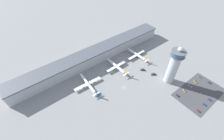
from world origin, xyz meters
name	(u,v)px	position (x,y,z in m)	size (l,w,h in m)	color
ground_plane	(124,88)	(0.00, 0.00, 0.00)	(1000.00, 1000.00, 0.00)	gray
terminal_building	(94,55)	(0.00, 70.00, 9.54)	(250.97, 25.00, 18.88)	#B2B2B7
control_tower	(174,66)	(55.91, -27.64, 27.43)	(17.20, 17.20, 55.23)	#ADB2BC
parking_lot_surface	(199,93)	(70.44, -64.82, 0.00)	(64.00, 40.00, 0.01)	#424247
airplane_gate_alpha	(88,84)	(-35.36, 31.32, 3.73)	(38.51, 42.72, 11.23)	white
airplane_gate_bravo	(117,66)	(15.02, 33.80, 4.30)	(33.83, 41.82, 12.86)	silver
airplane_gate_charlie	(137,55)	(58.26, 35.46, 4.01)	(34.78, 40.75, 11.83)	white
service_truck_catering	(153,74)	(48.44, -7.87, 0.98)	(7.30, 5.04, 2.82)	black
service_truck_fuel	(143,70)	(43.00, 7.70, 1.02)	(6.34, 6.38, 2.93)	black
service_truck_baggage	(98,94)	(-33.54, 11.52, 0.97)	(8.32, 5.01, 2.80)	black
car_yellow_taxi	(178,96)	(44.34, -51.30, 0.55)	(1.89, 4.19, 1.42)	black
car_grey_coupe	(210,100)	(69.84, -78.65, 0.56)	(1.80, 4.29, 1.45)	black
car_red_hatchback	(210,83)	(96.59, -64.84, 0.54)	(1.84, 4.39, 1.39)	black
car_white_wagon	(204,105)	(58.18, -78.32, 0.53)	(1.92, 4.63, 1.37)	black
car_blue_compact	(200,92)	(70.90, -65.01, 0.60)	(1.80, 4.60, 1.55)	black
car_maroon_suv	(199,77)	(95.49, -50.87, 0.60)	(1.98, 4.21, 1.55)	black
car_navy_sedan	(190,86)	(70.87, -51.98, 0.62)	(1.89, 4.21, 1.58)	black
car_black_suv	(198,111)	(44.53, -78.20, 0.57)	(1.75, 4.42, 1.46)	black
car_silver_sedan	(184,91)	(57.79, -51.69, 0.54)	(1.95, 4.18, 1.39)	black
car_green_van	(195,82)	(82.80, -52.01, 0.62)	(1.97, 4.45, 1.59)	black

